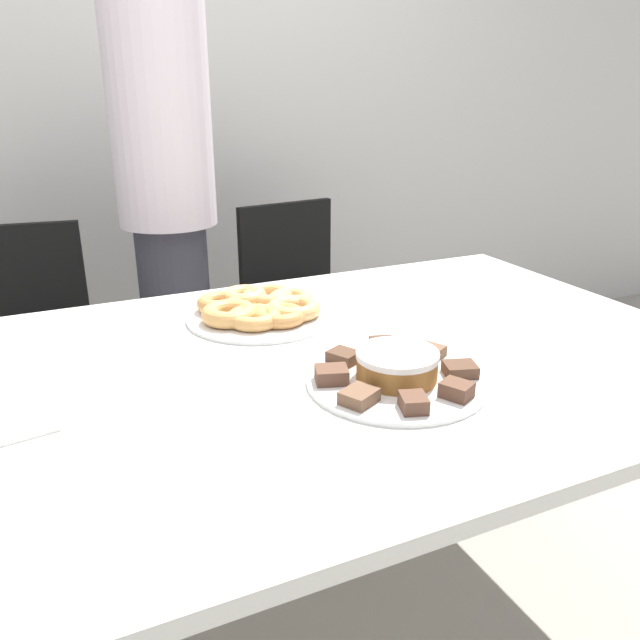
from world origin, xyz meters
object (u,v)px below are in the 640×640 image
plate_donuts (261,316)px  frosted_cake (397,365)px  napkin (5,427)px  office_chair_left (30,375)px  office_chair_right (306,329)px  person_standing (168,203)px  plate_cake (396,381)px

plate_donuts → frosted_cake: (0.11, -0.44, 0.03)m
plate_donuts → frosted_cake: size_ratio=2.29×
napkin → frosted_cake: bearing=-10.5°
napkin → plate_donuts: bearing=29.9°
office_chair_left → office_chair_right: 0.98m
plate_donuts → napkin: (-0.55, -0.32, -0.00)m
office_chair_right → plate_donuts: office_chair_right is taller
person_standing → office_chair_right: bearing=-0.4°
office_chair_right → office_chair_left: bearing=172.1°
office_chair_left → napkin: (-0.01, -1.04, 0.36)m
office_chair_right → person_standing: bearing=171.7°
office_chair_left → plate_donuts: size_ratio=2.48×
office_chair_right → frosted_cake: office_chair_right is taller
office_chair_left → napkin: 1.10m
office_chair_left → plate_donuts: office_chair_left is taller
person_standing → frosted_cake: size_ratio=11.31×
office_chair_left → frosted_cake: office_chair_left is taller
office_chair_right → plate_donuts: 0.91m
napkin → office_chair_left: bearing=89.6°
office_chair_left → plate_donuts: (0.55, -0.72, 0.36)m
office_chair_right → plate_donuts: bearing=-128.9°
office_chair_right → napkin: office_chair_right is taller
plate_donuts → plate_cake: bearing=-76.0°
person_standing → plate_donuts: (0.06, -0.72, -0.16)m
frosted_cake → napkin: size_ratio=0.93×
frosted_cake → napkin: (-0.66, 0.12, -0.03)m
person_standing → frosted_cake: 1.18m
person_standing → office_chair_right: (0.49, -0.00, -0.52)m
person_standing → office_chair_right: 0.71m
office_chair_left → office_chair_right: size_ratio=1.00×
person_standing → office_chair_left: (-0.49, -0.00, -0.52)m
office_chair_right → plate_cake: size_ratio=2.59×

